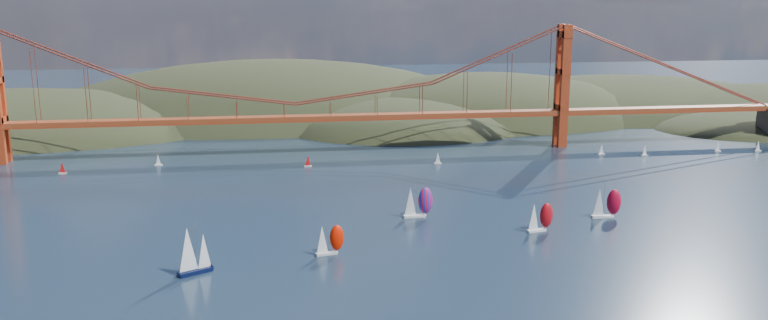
{
  "coord_description": "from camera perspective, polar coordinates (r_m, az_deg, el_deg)",
  "views": [
    {
      "loc": [
        -10.33,
        -141.12,
        67.17
      ],
      "look_at": [
        24.79,
        90.0,
        15.91
      ],
      "focal_mm": 35.0,
      "sensor_mm": 36.0,
      "label": 1
    }
  ],
  "objects": [
    {
      "name": "headlands",
      "position": [
        430.46,
        -1.11,
        1.71
      ],
      "size": [
        725.0,
        225.0,
        96.0
      ],
      "color": "black",
      "rests_on": "ground"
    },
    {
      "name": "bridge",
      "position": [
        323.12,
        -7.11,
        6.07
      ],
      "size": [
        552.0,
        12.0,
        55.0
      ],
      "color": "maroon",
      "rests_on": "ground"
    },
    {
      "name": "sloop_navy",
      "position": [
        191.0,
        -14.37,
        -6.73
      ],
      "size": [
        9.25,
        7.67,
        13.5
      ],
      "rotation": [
        0.0,
        0.0,
        0.51
      ],
      "color": "black",
      "rests_on": "ground"
    },
    {
      "name": "racer_0",
      "position": [
        199.68,
        -4.2,
        -6.03
      ],
      "size": [
        8.02,
        4.42,
        9.0
      ],
      "rotation": [
        0.0,
        0.0,
        0.23
      ],
      "color": "silver",
      "rests_on": "ground"
    },
    {
      "name": "racer_1",
      "position": [
        222.93,
        11.78,
        -4.24
      ],
      "size": [
        8.4,
        4.54,
        9.43
      ],
      "rotation": [
        0.0,
        0.0,
        0.22
      ],
      "color": "white",
      "rests_on": "ground"
    },
    {
      "name": "racer_2",
      "position": [
        241.23,
        16.57,
        -3.13
      ],
      "size": [
        9.06,
        4.1,
        10.26
      ],
      "rotation": [
        0.0,
        0.0,
        -0.11
      ],
      "color": "white",
      "rests_on": "ground"
    },
    {
      "name": "racer_rwb",
      "position": [
        232.1,
        2.58,
        -3.18
      ],
      "size": [
        9.22,
        3.77,
        10.58
      ],
      "rotation": [
        0.0,
        0.0,
        0.03
      ],
      "color": "white",
      "rests_on": "ground"
    },
    {
      "name": "distant_boat_2",
      "position": [
        314.35,
        -23.32,
        -0.55
      ],
      "size": [
        3.0,
        2.0,
        4.7
      ],
      "color": "silver",
      "rests_on": "ground"
    },
    {
      "name": "distant_boat_3",
      "position": [
        316.22,
        -16.83,
        0.01
      ],
      "size": [
        3.0,
        2.0,
        4.7
      ],
      "color": "silver",
      "rests_on": "ground"
    },
    {
      "name": "distant_boat_4",
      "position": [
        337.59,
        16.24,
        0.81
      ],
      "size": [
        3.0,
        2.0,
        4.7
      ],
      "color": "silver",
      "rests_on": "ground"
    },
    {
      "name": "distant_boat_5",
      "position": [
        340.35,
        19.25,
        0.7
      ],
      "size": [
        3.0,
        2.0,
        4.7
      ],
      "color": "silver",
      "rests_on": "ground"
    },
    {
      "name": "distant_boat_6",
      "position": [
        362.04,
        24.09,
        0.97
      ],
      "size": [
        3.0,
        2.0,
        4.7
      ],
      "color": "silver",
      "rests_on": "ground"
    },
    {
      "name": "distant_boat_7",
      "position": [
        370.29,
        26.62,
        0.97
      ],
      "size": [
        3.0,
        2.0,
        4.7
      ],
      "color": "silver",
      "rests_on": "ground"
    },
    {
      "name": "distant_boat_8",
      "position": [
        306.44,
        4.13,
        0.13
      ],
      "size": [
        3.0,
        2.0,
        4.7
      ],
      "color": "silver",
      "rests_on": "ground"
    },
    {
      "name": "distant_boat_9",
      "position": [
        302.19,
        -5.82,
        -0.07
      ],
      "size": [
        3.0,
        2.0,
        4.7
      ],
      "color": "silver",
      "rests_on": "ground"
    }
  ]
}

